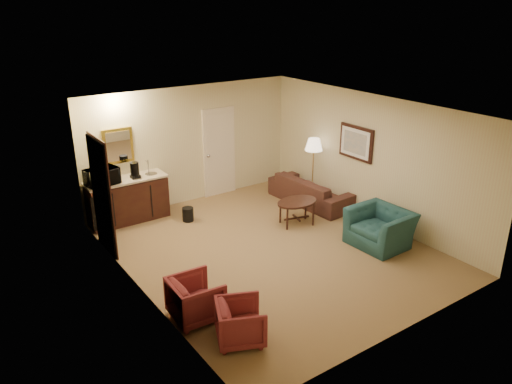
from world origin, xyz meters
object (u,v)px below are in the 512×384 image
Objects in this scene: coffee_table at (297,212)px; waste_bin at (188,214)px; wetbar_cabinet at (128,200)px; teal_armchair at (380,222)px; microwave at (102,175)px; coffee_maker at (135,170)px; sofa at (311,186)px; rose_chair_near at (196,297)px; rose_chair_far at (240,320)px; floor_lamp at (313,170)px.

waste_bin is at bearing 141.15° from coffee_table.
teal_armchair is (3.43, -3.73, 0.00)m from wetbar_cabinet.
microwave is (-3.93, 3.65, 0.66)m from teal_armchair.
sofa is at bearing -31.74° from coffee_maker.
wetbar_cabinet is 5.06m from teal_armchair.
coffee_table reaches higher than waste_bin.
rose_chair_near is 0.83m from rose_chair_far.
rose_chair_near is 3.65m from coffee_table.
rose_chair_far is 0.72× the size of coffee_table.
microwave is at bearing -170.97° from wetbar_cabinet.
rose_chair_near is 0.48× the size of floor_lamp.
coffee_maker is (-0.81, 0.65, 0.94)m from waste_bin.
coffee_table is at bearing -58.87° from rose_chair_near.
sofa is at bearing -20.90° from wetbar_cabinet.
rose_chair_near is at bearing -97.33° from wetbar_cabinet.
coffee_table is at bearing -143.77° from floor_lamp.
coffee_table is at bearing -38.85° from waste_bin.
sofa is at bearing -14.39° from waste_bin.
teal_armchair is 2.46m from floor_lamp.
microwave reaches higher than waste_bin.
floor_lamp is (1.11, 0.81, 0.48)m from coffee_table.
wetbar_cabinet is 2.56× the size of rose_chair_far.
rose_chair_near is 5.02m from floor_lamp.
floor_lamp reaches higher than wetbar_cabinet.
wetbar_cabinet is at bearing -139.14° from teal_armchair.
microwave is at bearing 164.08° from floor_lamp.
coffee_maker reaches higher than sofa.
sofa is 1.39× the size of floor_lamp.
rose_chair_far is 4.61m from microwave.
coffee_maker is at bearing -140.09° from teal_armchair.
wetbar_cabinet is 1.85× the size of coffee_table.
wetbar_cabinet is 4.62m from rose_chair_far.
sofa is 4.84m from rose_chair_near.
waste_bin is (-1.75, 1.41, -0.11)m from coffee_table.
coffee_maker is at bearing -6.51° from rose_chair_near.
coffee_maker is at bearing 65.60° from sofa.
wetbar_cabinet is at bearing 144.01° from waste_bin.
rose_chair_near is at bearing -90.44° from teal_armchair.
floor_lamp is at bearing 168.32° from teal_armchair.
sofa is 7.04× the size of waste_bin.
rose_chair_far is 0.44× the size of floor_lamp.
rose_chair_far is at bearing -99.89° from microwave.
coffee_table is (3.23, 1.69, -0.10)m from rose_chair_near.
coffee_maker is at bearing 141.48° from waste_bin.
coffee_maker is at bearing 161.23° from floor_lamp.
wetbar_cabinet reaches higher than coffee_table.
rose_chair_near is 3.44m from waste_bin.
sofa is 1.22m from coffee_table.
wetbar_cabinet is 0.65m from coffee_maker.
wetbar_cabinet reaches higher than waste_bin.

